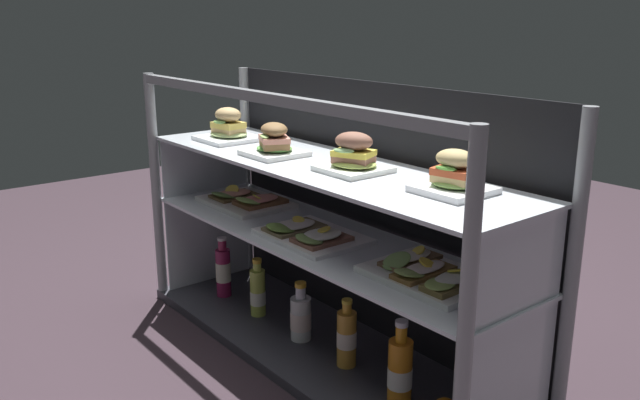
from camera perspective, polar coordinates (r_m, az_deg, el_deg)
The scene contains 19 objects.
ground_plane at distance 2.29m, azimuth 0.00°, elevation -13.41°, with size 6.00×6.00×0.02m, color #33262D.
case_base_deck at distance 2.28m, azimuth 0.00°, elevation -12.80°, with size 1.55×0.45×0.04m, color #33323A.
case_frame at distance 2.16m, azimuth 2.42°, elevation -0.62°, with size 1.55×0.45×0.90m.
riser_lower_tier at distance 2.19m, azimuth 0.00°, elevation -8.08°, with size 1.48×0.38×0.37m.
shelf_lower_glass at distance 2.12m, azimuth 0.00°, elevation -3.30°, with size 1.50×0.39×0.01m, color silver.
riser_upper_tier at distance 2.08m, azimuth 0.00°, elevation -0.15°, with size 1.48×0.38×0.23m.
shelf_upper_glass at distance 2.05m, azimuth 0.00°, elevation 3.09°, with size 1.50×0.39×0.01m, color silver.
plated_roll_sandwich_mid_right at distance 2.44m, azimuth -7.94°, elevation 6.11°, with size 0.20×0.20×0.12m.
plated_roll_sandwich_center at distance 2.15m, azimuth -4.00°, elevation 4.98°, with size 0.18×0.18×0.11m.
plated_roll_sandwich_right_of_center at distance 1.92m, azimuth 2.87°, elevation 3.74°, with size 0.18×0.18×0.12m.
plated_roll_sandwich_far_right at distance 1.72m, azimuth 11.55°, elevation 1.95°, with size 0.17×0.17×0.12m.
open_sandwich_tray_far_right at distance 2.48m, azimuth -6.49°, elevation 0.00°, with size 0.34×0.24×0.06m.
open_sandwich_tray_far_left at distance 2.08m, azimuth -0.97°, elevation -2.96°, with size 0.34×0.25×0.06m.
open_sandwich_tray_mid_left at distance 1.79m, azimuth 9.40°, elevation -6.30°, with size 0.34×0.25×0.06m.
juice_bottle_front_right_end at distance 2.62m, azimuth -8.39°, elevation -6.09°, with size 0.06×0.06×0.24m.
juice_bottle_front_left_end at distance 2.45m, azimuth -5.41°, elevation -7.95°, with size 0.06×0.06×0.22m.
juice_bottle_back_right at distance 2.27m, azimuth -1.68°, elevation -10.12°, with size 0.07×0.07×0.21m.
juice_bottle_front_middle at distance 2.11m, azimuth 2.32°, elevation -11.82°, with size 0.06×0.06×0.22m.
juice_bottle_front_second at distance 1.95m, azimuth 6.95°, elevation -14.42°, with size 0.07×0.07×0.25m.
Camera 1 is at (1.56, -1.25, 1.10)m, focal length 36.90 mm.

